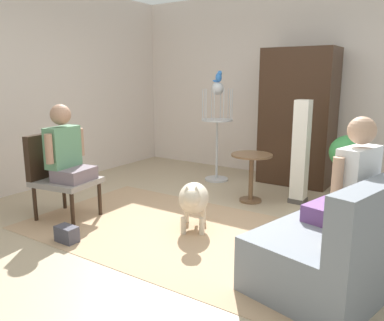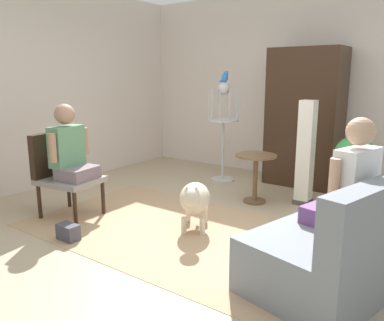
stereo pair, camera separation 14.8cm
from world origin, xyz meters
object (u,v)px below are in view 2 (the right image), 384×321
dog (195,199)px  person_on_couch (349,185)px  round_end_table (256,170)px  armoire_cabinet (305,118)px  armchair (61,169)px  potted_plant (354,165)px  person_on_armchair (70,148)px  parrot (225,77)px  handbag (68,232)px  bird_cage_stand (223,124)px  column_lamp (306,154)px  couch (351,243)px

dog → person_on_couch: bearing=-4.9°
round_end_table → armoire_cabinet: (0.16, 1.19, 0.56)m
person_on_couch → armchair: bearing=-172.8°
dog → armoire_cabinet: armoire_cabinet is taller
armchair → potted_plant: 3.45m
armchair → person_on_armchair: 0.30m
person_on_couch → parrot: (-2.34, 2.00, 0.80)m
handbag → potted_plant: bearing=52.6°
armchair → round_end_table: bearing=47.0°
parrot → armoire_cabinet: (1.05, 0.52, -0.59)m
potted_plant → armoire_cabinet: 1.24m
armoire_cabinet → handbag: size_ratio=8.88×
round_end_table → bird_cage_stand: bird_cage_stand is taller
round_end_table → column_lamp: 0.64m
person_on_couch → handbag: (-2.40, -0.82, -0.69)m
couch → dog: bearing=175.5°
armchair → handbag: bearing=-33.3°
handbag → parrot: bearing=88.8°
person_on_couch → potted_plant: 1.86m
armchair → handbag: 0.92m
couch → handbag: (-2.45, -0.83, -0.23)m
couch → parrot: size_ratio=10.68×
armchair → round_end_table: size_ratio=1.53×
armchair → parrot: 2.70m
armchair → bird_cage_stand: bird_cage_stand is taller
armchair → dog: armchair is taller
dog → parrot: size_ratio=4.20×
couch → bird_cage_stand: bearing=140.3°
person_on_armchair → potted_plant: size_ratio=0.94×
round_end_table → bird_cage_stand: 1.21m
parrot → round_end_table: bearing=-37.3°
person_on_couch → column_lamp: column_lamp is taller
dog → bird_cage_stand: bird_cage_stand is taller
parrot → person_on_couch: bearing=-40.5°
armchair → column_lamp: size_ratio=0.73×
parrot → couch: bearing=-39.9°
person_on_armchair → armoire_cabinet: bearing=60.8°
armchair → potted_plant: armchair is taller
armchair → armoire_cabinet: 3.43m
person_on_couch → parrot: bearing=139.5°
person_on_armchair → potted_plant: person_on_armchair is taller
person_on_couch → parrot: parrot is taller
person_on_armchair → dog: 1.52m
armchair → person_on_couch: (3.06, 0.39, 0.23)m
person_on_couch → handbag: bearing=-161.1°
couch → column_lamp: size_ratio=1.39×
bird_cage_stand → potted_plant: bearing=-5.9°
dog → bird_cage_stand: size_ratio=0.48×
potted_plant → armchair: bearing=-140.6°
dog → potted_plant: bearing=55.4°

